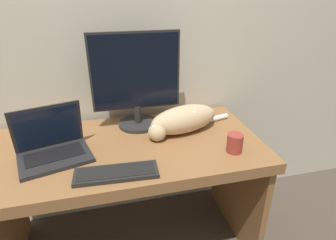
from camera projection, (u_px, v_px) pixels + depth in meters
The scene contains 7 objects.
wall_back at pixel (112, 27), 1.62m from camera, with size 6.40×0.06×2.60m.
desk at pixel (128, 169), 1.56m from camera, with size 1.45×0.72×0.75m.
monitor at pixel (136, 81), 1.59m from camera, with size 0.51×0.24×0.55m.
laptop at pixel (53, 148), 1.37m from camera, with size 0.38×0.32×0.25m.
external_keyboard at pixel (116, 173), 1.25m from camera, with size 0.38×0.14×0.02m.
cat at pixel (183, 119), 1.59m from camera, with size 0.54×0.26×0.16m.
coffee_mug at pixel (235, 143), 1.41m from camera, with size 0.08×0.08×0.10m.
Camera 1 is at (-0.09, -0.94, 1.51)m, focal length 30.00 mm.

